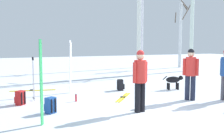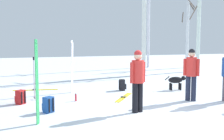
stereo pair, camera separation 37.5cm
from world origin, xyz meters
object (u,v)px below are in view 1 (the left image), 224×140
object	(u,v)px
backpack_2	(121,85)
ski_pair_planted_2	(70,67)
birch_tree_2	(192,14)
backpack_1	(50,105)
dog	(174,80)
person_2	(191,71)
birch_tree_1	(142,17)
person_4	(140,77)
ski_pair_planted_1	(41,83)
birch_tree_3	(180,32)
ski_poles_1	(33,77)
birch_tree_0	(139,8)
backpack_0	(20,98)
water_bottle_1	(76,98)
ski_pair_lying_1	(33,90)
ski_pair_lying_0	(123,97)

from	to	relation	value
backpack_2	ski_pair_planted_2	bearing A→B (deg)	170.87
backpack_2	birch_tree_2	distance (m)	9.92
ski_pair_planted_2	backpack_1	size ratio (longest dim) A/B	4.56
dog	backpack_1	distance (m)	5.68
backpack_2	person_2	bearing A→B (deg)	-64.08
birch_tree_1	person_4	bearing A→B (deg)	-120.20
ski_pair_planted_1	birch_tree_3	size ratio (longest dim) A/B	0.38
ski_poles_1	backpack_1	distance (m)	2.00
birch_tree_0	birch_tree_3	world-z (taller)	birch_tree_0
dog	ski_pair_planted_1	bearing A→B (deg)	-154.35
birch_tree_0	birch_tree_3	size ratio (longest dim) A/B	1.46
dog	birch_tree_2	xyz separation A→B (m)	(5.67, 5.78, 3.42)
birch_tree_0	backpack_2	bearing A→B (deg)	-126.89
ski_pair_planted_2	backpack_1	distance (m)	3.22
backpack_2	birch_tree_1	world-z (taller)	birch_tree_1
backpack_0	water_bottle_1	distance (m)	1.73
birch_tree_1	water_bottle_1	bearing A→B (deg)	-129.44
person_2	ski_pair_lying_1	distance (m)	6.13
ski_pair_planted_2	backpack_0	distance (m)	2.56
birch_tree_0	water_bottle_1	bearing A→B (deg)	-134.14
backpack_0	ski_pair_planted_1	bearing A→B (deg)	-84.32
dog	ski_pair_lying_0	size ratio (longest dim) A/B	0.63
backpack_0	backpack_1	size ratio (longest dim) A/B	1.00
backpack_0	water_bottle_1	world-z (taller)	backpack_0
person_2	birch_tree_2	xyz separation A→B (m)	(6.45, 7.71, 2.83)
water_bottle_1	birch_tree_0	xyz separation A→B (m)	(5.57, 5.74, 3.81)
dog	ski_poles_1	size ratio (longest dim) A/B	0.61
ski_pair_planted_2	ski_pair_lying_0	bearing A→B (deg)	-49.69
ski_pair_lying_1	dog	bearing A→B (deg)	-21.39
person_4	ski_pair_lying_0	world-z (taller)	person_4
ski_pair_lying_0	backpack_0	world-z (taller)	backpack_0
dog	backpack_0	xyz separation A→B (m)	(-6.03, -0.37, -0.17)
ski_pair_planted_1	birch_tree_1	xyz separation A→B (m)	(9.72, 12.21, 2.85)
ski_pair_lying_0	backpack_1	xyz separation A→B (m)	(-2.78, -1.14, 0.20)
ski_pair_planted_2	birch_tree_0	xyz separation A→B (m)	(5.28, 4.11, 2.93)
dog	backpack_1	world-z (taller)	dog
backpack_1	water_bottle_1	distance (m)	1.60
person_2	backpack_1	size ratio (longest dim) A/B	3.90
ski_pair_planted_1	birch_tree_2	bearing A→B (deg)	36.74
dog	backpack_1	size ratio (longest dim) A/B	2.01
ski_pair_planted_2	backpack_1	world-z (taller)	ski_pair_planted_2
birch_tree_1	ski_pair_lying_0	bearing A→B (deg)	-123.02
dog	birch_tree_1	distance (m)	10.79
person_4	birch_tree_1	world-z (taller)	birch_tree_1
birch_tree_1	backpack_1	bearing A→B (deg)	-129.75
ski_pair_lying_1	ski_poles_1	world-z (taller)	ski_poles_1
ski_pair_lying_1	backpack_0	world-z (taller)	backpack_0
ski_poles_1	birch_tree_1	distance (m)	13.62
ski_pair_planted_1	ski_pair_lying_0	bearing A→B (deg)	34.03
ski_pair_planted_1	backpack_1	world-z (taller)	ski_pair_planted_1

